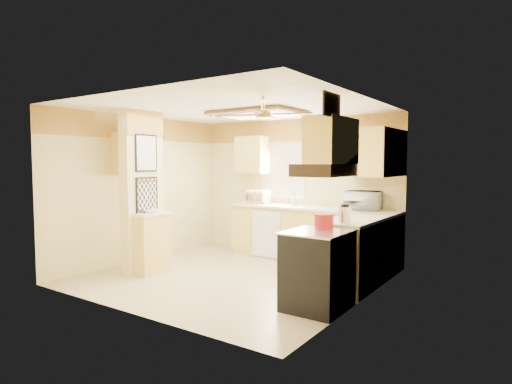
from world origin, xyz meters
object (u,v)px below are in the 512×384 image
Objects in this scene: stove at (318,270)px; bowl at (150,211)px; kettle at (345,214)px; dutch_oven at (324,221)px; microwave at (364,200)px.

bowl reaches higher than stove.
bowl is 0.96× the size of kettle.
kettle is at bearing 82.10° from stove.
dutch_oven is (2.78, 0.28, 0.03)m from bowl.
microwave is at bearing 96.36° from dutch_oven.
kettle is (2.91, 0.60, 0.08)m from bowl.
bowl is at bearing 33.25° from microwave.
kettle reaches higher than dutch_oven.
bowl is 2.97m from kettle.
dutch_oven is at bearing 88.94° from microwave.
dutch_oven is 0.35m from kettle.
dutch_oven is at bearing -112.82° from kettle.
microwave reaches higher than kettle.
microwave reaches higher than dutch_oven.
stove is at bearing 0.21° from bowl.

